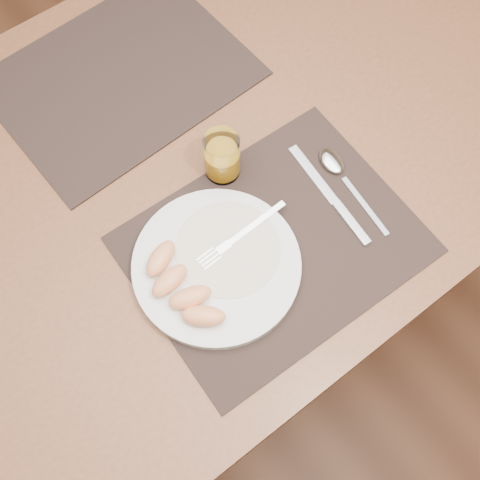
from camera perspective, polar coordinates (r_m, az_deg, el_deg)
name	(u,v)px	position (r m, az deg, el deg)	size (l,w,h in m)	color
ground	(208,295)	(1.75, -3.03, -5.27)	(5.00, 5.00, 0.00)	brown
table	(191,182)	(1.14, -4.66, 5.49)	(1.40, 0.90, 0.75)	brown
placemat_near	(274,244)	(0.99, 3.21, -0.42)	(0.45, 0.35, 0.00)	#2E211D
placemat_far	(121,77)	(1.18, -11.25, 14.92)	(0.45, 0.35, 0.00)	#2E211D
plate	(217,266)	(0.96, -2.24, -2.44)	(0.27, 0.27, 0.02)	white
plate_dressing	(228,248)	(0.96, -1.17, -0.80)	(0.17, 0.17, 0.00)	white
fork	(235,239)	(0.97, -0.45, 0.09)	(0.18, 0.03, 0.00)	silver
knife	(335,202)	(1.02, 9.02, 3.55)	(0.03, 0.22, 0.01)	silver
spoon	(336,167)	(1.06, 9.13, 6.81)	(0.04, 0.19, 0.01)	silver
juice_glass	(222,158)	(1.01, -1.71, 7.80)	(0.06, 0.06, 0.09)	white
grapefruit_wedges	(181,288)	(0.93, -5.65, -4.53)	(0.08, 0.18, 0.03)	#FFA368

